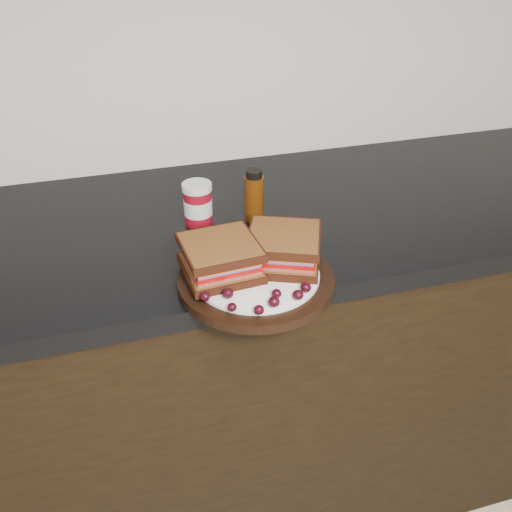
{
  "coord_description": "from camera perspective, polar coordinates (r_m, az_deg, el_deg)",
  "views": [
    {
      "loc": [
        -0.31,
        0.65,
        1.5
      ],
      "look_at": [
        -0.08,
        1.45,
        0.96
      ],
      "focal_mm": 40.0,
      "sensor_mm": 36.0,
      "label": 1
    }
  ],
  "objects": [
    {
      "name": "base_cabinets",
      "position": [
        1.53,
        0.12,
        -11.35
      ],
      "size": [
        3.96,
        0.58,
        0.86
      ],
      "primitive_type": "cube",
      "color": "black",
      "rests_on": "ground_plane"
    },
    {
      "name": "countertop",
      "position": [
        1.26,
        0.14,
        3.48
      ],
      "size": [
        3.98,
        0.6,
        0.04
      ],
      "primitive_type": "cube",
      "color": "black",
      "rests_on": "base_cabinets"
    },
    {
      "name": "plate",
      "position": [
        1.02,
        0.0,
        -2.41
      ],
      "size": [
        0.28,
        0.28,
        0.02
      ],
      "primitive_type": "cylinder",
      "color": "black",
      "rests_on": "countertop"
    },
    {
      "name": "sandwich_left",
      "position": [
        1.0,
        -3.57,
        -0.18
      ],
      "size": [
        0.14,
        0.14,
        0.06
      ],
      "primitive_type": null,
      "rotation": [
        0.0,
        0.0,
        0.08
      ],
      "color": "brown",
      "rests_on": "plate"
    },
    {
      "name": "sandwich_right",
      "position": [
        1.03,
        2.78,
        0.77
      ],
      "size": [
        0.17,
        0.17,
        0.06
      ],
      "primitive_type": null,
      "rotation": [
        0.0,
        0.0,
        -0.4
      ],
      "color": "brown",
      "rests_on": "plate"
    },
    {
      "name": "grape_0",
      "position": [
        0.95,
        -5.1,
        -4.04
      ],
      "size": [
        0.02,
        0.02,
        0.02
      ],
      "primitive_type": "ellipsoid",
      "color": "black",
      "rests_on": "plate"
    },
    {
      "name": "grape_1",
      "position": [
        0.95,
        -2.82,
        -3.74
      ],
      "size": [
        0.02,
        0.02,
        0.02
      ],
      "primitive_type": "ellipsoid",
      "color": "black",
      "rests_on": "plate"
    },
    {
      "name": "grape_2",
      "position": [
        0.92,
        -2.41,
        -5.13
      ],
      "size": [
        0.02,
        0.02,
        0.01
      ],
      "primitive_type": "ellipsoid",
      "color": "black",
      "rests_on": "plate"
    },
    {
      "name": "grape_3",
      "position": [
        0.91,
        0.3,
        -5.4
      ],
      "size": [
        0.02,
        0.02,
        0.02
      ],
      "primitive_type": "ellipsoid",
      "color": "black",
      "rests_on": "plate"
    },
    {
      "name": "grape_4",
      "position": [
        0.93,
        1.82,
        -4.6
      ],
      "size": [
        0.02,
        0.02,
        0.02
      ],
      "primitive_type": "ellipsoid",
      "color": "black",
      "rests_on": "plate"
    },
    {
      "name": "grape_5",
      "position": [
        0.95,
        2.07,
        -3.78
      ],
      "size": [
        0.02,
        0.02,
        0.02
      ],
      "primitive_type": "ellipsoid",
      "color": "black",
      "rests_on": "plate"
    },
    {
      "name": "grape_6",
      "position": [
        0.95,
        4.23,
        -3.9
      ],
      "size": [
        0.02,
        0.02,
        0.02
      ],
      "primitive_type": "ellipsoid",
      "color": "black",
      "rests_on": "plate"
    },
    {
      "name": "grape_7",
      "position": [
        0.96,
        5.0,
        -3.15
      ],
      "size": [
        0.02,
        0.02,
        0.02
      ],
      "primitive_type": "ellipsoid",
      "color": "black",
      "rests_on": "plate"
    },
    {
      "name": "grape_8",
      "position": [
        0.99,
        4.3,
        -1.81
      ],
      "size": [
        0.02,
        0.02,
        0.02
      ],
      "primitive_type": "ellipsoid",
      "color": "black",
      "rests_on": "plate"
    },
    {
      "name": "grape_9",
      "position": [
        1.01,
        3.29,
        -1.28
      ],
      "size": [
        0.02,
        0.02,
        0.02
      ],
      "primitive_type": "ellipsoid",
      "color": "black",
      "rests_on": "plate"
    },
    {
      "name": "grape_10",
      "position": [
        1.05,
        3.6,
        0.15
      ],
      "size": [
        0.02,
        0.02,
        0.02
      ],
      "primitive_type": "ellipsoid",
      "color": "black",
      "rests_on": "plate"
    },
    {
      "name": "grape_11",
      "position": [
        1.04,
        3.09,
        -0.08
      ],
      "size": [
        0.02,
        0.02,
        0.02
      ],
      "primitive_type": "ellipsoid",
      "color": "black",
      "rests_on": "plate"
    },
    {
      "name": "grape_12",
      "position": [
        1.05,
        1.97,
        0.42
      ],
      "size": [
        0.02,
        0.02,
        0.02
      ],
      "primitive_type": "ellipsoid",
      "color": "black",
      "rests_on": "plate"
    },
    {
      "name": "grape_13",
      "position": [
        1.03,
        -4.82,
        -0.62
      ],
      "size": [
        0.02,
        0.02,
        0.01
      ],
      "primitive_type": "ellipsoid",
      "color": "black",
      "rests_on": "plate"
    },
    {
      "name": "grape_14",
      "position": [
        1.0,
        -4.86,
        -1.8
      ],
      "size": [
        0.02,
        0.02,
        0.01
      ],
      "primitive_type": "ellipsoid",
      "color": "black",
      "rests_on": "plate"
    },
    {
      "name": "grape_15",
      "position": [
        0.99,
        -3.52,
        -2.04
      ],
      "size": [
        0.02,
        0.02,
        0.02
      ],
      "primitive_type": "ellipsoid",
      "color": "black",
      "rests_on": "plate"
    },
    {
      "name": "grape_16",
      "position": [
        1.04,
        -3.79,
        -0.21
      ],
      "size": [
        0.02,
        0.02,
        0.02
      ],
      "primitive_type": "ellipsoid",
      "color": "black",
      "rests_on": "plate"
    },
    {
      "name": "grape_17",
      "position": [
        1.02,
        -3.89,
        -0.95
      ],
      "size": [
        0.02,
        0.02,
        0.02
      ],
      "primitive_type": "ellipsoid",
      "color": "black",
      "rests_on": "plate"
    },
    {
      "name": "grape_18",
      "position": [
        0.99,
        -5.51,
        -2.13
      ],
      "size": [
        0.02,
        0.02,
        0.02
      ],
      "primitive_type": "ellipsoid",
      "color": "black",
      "rests_on": "plate"
    },
    {
      "name": "condiment_jar",
      "position": [
        1.2,
        -5.84,
        5.24
      ],
      "size": [
        0.08,
        0.08,
        0.09
      ],
      "primitive_type": "cylinder",
      "rotation": [
        0.0,
        0.0,
        -0.4
      ],
      "color": "maroon",
      "rests_on": "countertop"
    },
    {
      "name": "oil_bottle",
      "position": [
        1.2,
        -0.2,
        6.09
      ],
      "size": [
        0.05,
        0.05,
        0.11
      ],
      "primitive_type": "cylinder",
      "rotation": [
        0.0,
        0.0,
        0.28
      ],
      "color": "#472107",
      "rests_on": "countertop"
    }
  ]
}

